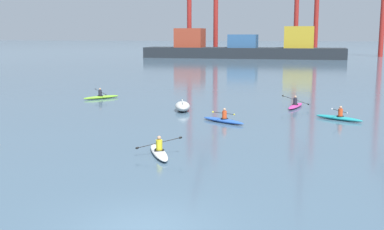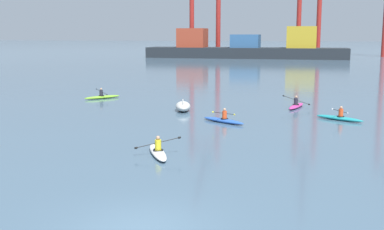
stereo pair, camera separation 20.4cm
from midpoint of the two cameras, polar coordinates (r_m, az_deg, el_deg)
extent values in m
plane|color=#425B70|center=(14.87, -5.72, -12.96)|extent=(800.00, 800.00, 0.00)
cube|color=#1E2328|center=(117.84, 6.31, 7.24)|extent=(47.38, 8.48, 2.50)
cube|color=#993823|center=(120.19, 0.10, 9.02)|extent=(6.63, 5.93, 4.56)
cube|color=#2D5684|center=(117.77, 6.34, 8.60)|extent=(6.63, 5.93, 3.09)
cube|color=#B29323|center=(116.74, 12.77, 8.87)|extent=(6.63, 5.93, 4.94)
cylinder|color=maroon|center=(128.60, 0.02, 13.15)|extent=(1.20, 1.20, 27.95)
cylinder|color=maroon|center=(127.11, 3.16, 13.18)|extent=(1.20, 1.20, 27.95)
ellipsoid|color=beige|center=(36.25, -0.90, 1.03)|extent=(1.76, 2.80, 0.70)
cube|color=beige|center=(36.20, -0.90, 1.62)|extent=(0.59, 1.89, 0.06)
ellipsoid|color=#7ABC2D|center=(43.99, -10.32, 2.08)|extent=(2.63, 3.00, 0.26)
torus|color=black|center=(43.93, -10.45, 2.25)|extent=(0.69, 0.69, 0.05)
cylinder|color=#23232D|center=(43.91, -10.46, 2.56)|extent=(0.30, 0.30, 0.50)
sphere|color=tan|center=(43.87, -10.47, 3.01)|extent=(0.19, 0.19, 0.19)
cylinder|color=black|center=(43.92, -10.40, 2.69)|extent=(1.62, 1.36, 0.34)
ellipsoid|color=black|center=(44.83, -10.99, 3.00)|extent=(0.17, 0.15, 0.13)
ellipsoid|color=black|center=(43.01, -9.79, 2.37)|extent=(0.17, 0.15, 0.13)
ellipsoid|color=teal|center=(33.88, 17.02, -0.36)|extent=(3.21, 2.30, 0.26)
torus|color=black|center=(33.81, 17.18, -0.14)|extent=(0.67, 0.67, 0.05)
cylinder|color=#DB471E|center=(33.78, 17.20, 0.26)|extent=(0.30, 0.30, 0.50)
sphere|color=tan|center=(33.72, 17.23, 0.84)|extent=(0.19, 0.19, 0.19)
cylinder|color=black|center=(33.78, 17.13, 0.43)|extent=(1.11, 1.76, 0.53)
ellipsoid|color=silver|center=(32.86, 16.30, 0.67)|extent=(0.14, 0.19, 0.15)
ellipsoid|color=silver|center=(34.71, 17.92, 0.21)|extent=(0.14, 0.19, 0.15)
ellipsoid|color=#2856B2|center=(31.59, 3.87, -0.65)|extent=(3.21, 2.30, 0.26)
torus|color=black|center=(31.50, 4.01, -0.42)|extent=(0.67, 0.67, 0.05)
cylinder|color=#DB471E|center=(31.46, 4.01, 0.01)|extent=(0.30, 0.30, 0.50)
sphere|color=tan|center=(31.41, 4.02, 0.64)|extent=(0.19, 0.19, 0.19)
cylinder|color=black|center=(31.48, 3.95, 0.20)|extent=(1.12, 1.77, 0.44)
ellipsoid|color=yellow|center=(30.70, 2.67, 0.36)|extent=(0.14, 0.19, 0.14)
ellipsoid|color=yellow|center=(32.28, 5.16, 0.05)|extent=(0.14, 0.19, 0.14)
ellipsoid|color=silver|center=(23.15, -3.77, -4.39)|extent=(2.08, 3.30, 0.26)
torus|color=black|center=(23.02, -3.73, -4.11)|extent=(0.66, 0.66, 0.05)
cylinder|color=gold|center=(22.96, -3.74, -3.52)|extent=(0.30, 0.30, 0.50)
sphere|color=tan|center=(22.89, -3.75, -2.67)|extent=(0.19, 0.19, 0.19)
cylinder|color=black|center=(22.99, -3.76, -3.25)|extent=(1.86, 0.97, 0.42)
ellipsoid|color=black|center=(22.89, -6.31, -3.85)|extent=(0.19, 0.13, 0.14)
ellipsoid|color=black|center=(23.13, -1.24, -2.66)|extent=(0.19, 0.13, 0.14)
ellipsoid|color=#C13384|center=(38.73, 12.24, 1.03)|extent=(1.37, 3.45, 0.26)
torus|color=black|center=(38.62, 12.21, 1.21)|extent=(0.59, 0.59, 0.05)
cylinder|color=#23232D|center=(38.58, 12.23, 1.57)|extent=(0.30, 0.30, 0.50)
sphere|color=tan|center=(38.54, 12.24, 2.08)|extent=(0.19, 0.19, 0.19)
cylinder|color=black|center=(38.62, 12.25, 1.72)|extent=(1.99, 0.50, 0.58)
ellipsoid|color=black|center=(38.85, 10.82, 2.22)|extent=(0.21, 0.09, 0.15)
ellipsoid|color=black|center=(38.41, 13.70, 1.22)|extent=(0.21, 0.09, 0.15)
camera|label=1|loc=(0.10, -89.81, 0.03)|focal=45.56mm
camera|label=2|loc=(0.10, 90.19, -0.03)|focal=45.56mm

